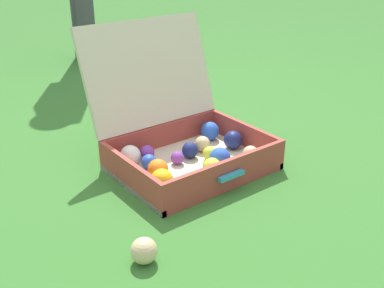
{
  "coord_description": "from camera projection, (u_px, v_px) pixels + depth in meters",
  "views": [
    {
      "loc": [
        -1.02,
        -1.21,
        0.86
      ],
      "look_at": [
        -0.04,
        0.07,
        0.11
      ],
      "focal_mm": 43.77,
      "sensor_mm": 36.0,
      "label": 1
    }
  ],
  "objects": [
    {
      "name": "ground_plane",
      "position": [
        211.0,
        173.0,
        1.79
      ],
      "size": [
        16.0,
        16.0,
        0.0
      ],
      "primitive_type": "plane",
      "color": "#336B28"
    },
    {
      "name": "open_suitcase",
      "position": [
        181.0,
        138.0,
        1.83
      ],
      "size": [
        0.57,
        0.6,
        0.53
      ],
      "color": "beige",
      "rests_on": "ground"
    },
    {
      "name": "stray_ball_on_grass",
      "position": [
        144.0,
        251.0,
        1.3
      ],
      "size": [
        0.08,
        0.08,
        0.08
      ],
      "primitive_type": "sphere",
      "color": "#D1B784",
      "rests_on": "ground"
    }
  ]
}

